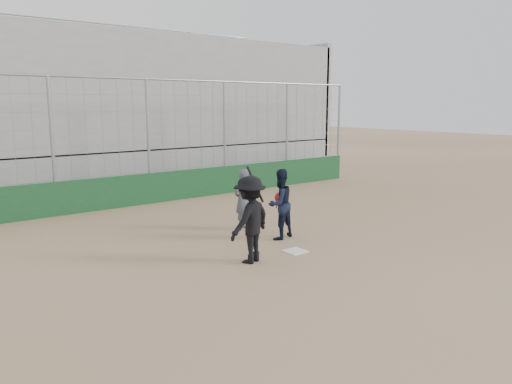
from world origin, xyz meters
TOP-DOWN VIEW (x-y plane):
  - ground at (0.00, 0.00)m, footprint 90.00×90.00m
  - home_plate at (0.00, 0.00)m, footprint 0.44×0.44m
  - backstop at (0.00, 7.00)m, footprint 18.10×0.25m
  - bleachers at (0.00, 11.95)m, footprint 20.25×6.70m
  - batter_at_plate at (-1.21, 0.07)m, footprint 1.32×1.01m
  - catcher_crouched at (0.45, 1.03)m, footprint 0.94×0.80m
  - umpire at (0.30, 2.34)m, footprint 0.66×0.52m

SIDE VIEW (x-z plane):
  - ground at x=0.00m, z-range 0.00..0.00m
  - home_plate at x=0.00m, z-range 0.00..0.02m
  - catcher_crouched at x=0.45m, z-range 0.00..1.15m
  - umpire at x=0.30m, z-range 0.00..1.42m
  - batter_at_plate at x=-1.21m, z-range -0.07..1.87m
  - backstop at x=0.00m, z-range -1.06..2.98m
  - bleachers at x=0.00m, z-range -0.57..6.41m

